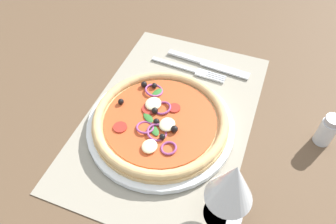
{
  "coord_description": "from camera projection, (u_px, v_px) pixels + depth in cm",
  "views": [
    {
      "loc": [
        39.27,
        14.52,
        50.84
      ],
      "look_at": [
        1.05,
        0.0,
        2.67
      ],
      "focal_mm": 34.49,
      "sensor_mm": 36.0,
      "label": 1
    }
  ],
  "objects": [
    {
      "name": "ground_plane",
      "position": [
        170.0,
        120.0,
        0.67
      ],
      "size": [
        190.0,
        140.0,
        2.4
      ],
      "primitive_type": "cube",
      "color": "brown"
    },
    {
      "name": "placemat",
      "position": [
        170.0,
        116.0,
        0.66
      ],
      "size": [
        48.99,
        32.29,
        0.4
      ],
      "primitive_type": "cube",
      "color": "gray",
      "rests_on": "ground_plane"
    },
    {
      "name": "pizza",
      "position": [
        160.0,
        120.0,
        0.62
      ],
      "size": [
        26.34,
        26.34,
        2.63
      ],
      "color": "tan",
      "rests_on": "plate"
    },
    {
      "name": "fork",
      "position": [
        192.0,
        70.0,
        0.74
      ],
      "size": [
        2.6,
        18.06,
        0.44
      ],
      "rotation": [
        0.0,
        0.0,
        1.51
      ],
      "color": "silver",
      "rests_on": "placemat"
    },
    {
      "name": "knife",
      "position": [
        209.0,
        64.0,
        0.75
      ],
      "size": [
        3.43,
        20.07,
        0.62
      ],
      "rotation": [
        0.0,
        0.0,
        1.48
      ],
      "color": "silver",
      "rests_on": "placemat"
    },
    {
      "name": "pepper_shaker",
      "position": [
        327.0,
        130.0,
        0.6
      ],
      "size": [
        3.2,
        3.2,
        6.7
      ],
      "color": "silver",
      "rests_on": "ground_plane"
    },
    {
      "name": "plate",
      "position": [
        161.0,
        126.0,
        0.63
      ],
      "size": [
        28.66,
        28.66,
        1.27
      ],
      "primitive_type": "cylinder",
      "color": "white",
      "rests_on": "placemat"
    },
    {
      "name": "wine_glass",
      "position": [
        232.0,
        185.0,
        0.45
      ],
      "size": [
        7.2,
        7.2,
        14.9
      ],
      "color": "silver",
      "rests_on": "ground_plane"
    }
  ]
}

